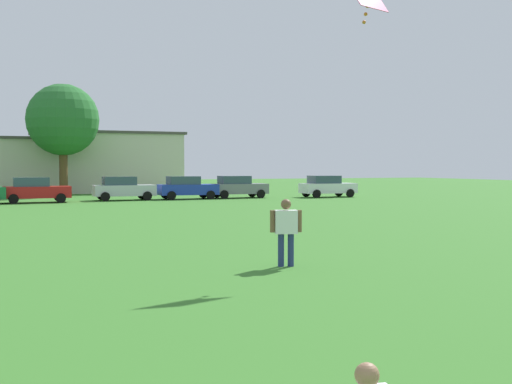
{
  "coord_description": "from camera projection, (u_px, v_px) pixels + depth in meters",
  "views": [
    {
      "loc": [
        -0.79,
        -0.76,
        2.44
      ],
      "look_at": [
        3.52,
        10.07,
        1.96
      ],
      "focal_mm": 44.62,
      "sensor_mm": 36.0,
      "label": 1
    }
  ],
  "objects": [
    {
      "name": "adult_bystander",
      "position": [
        286.0,
        227.0,
        15.39
      ],
      "size": [
        0.76,
        0.43,
        1.64
      ],
      "rotation": [
        0.0,
        0.0,
        2.87
      ],
      "color": "navy",
      "rests_on": "ground"
    },
    {
      "name": "tree_far_right",
      "position": [
        63.0,
        120.0,
        52.24
      ],
      "size": [
        5.89,
        5.89,
        9.18
      ],
      "color": "brown",
      "rests_on": "ground"
    },
    {
      "name": "house_right",
      "position": [
        107.0,
        162.0,
        59.11
      ],
      "size": [
        13.55,
        6.75,
        5.56
      ],
      "color": "beige",
      "rests_on": "ground"
    },
    {
      "name": "parked_car_white_6",
      "position": [
        327.0,
        186.0,
        49.63
      ],
      "size": [
        4.3,
        2.02,
        1.68
      ],
      "color": "white",
      "rests_on": "ground"
    },
    {
      "name": "parked_car_silver_3",
      "position": [
        123.0,
        188.0,
        45.08
      ],
      "size": [
        4.3,
        2.02,
        1.68
      ],
      "color": "silver",
      "rests_on": "ground"
    },
    {
      "name": "parked_car_gray_5",
      "position": [
        238.0,
        187.0,
        48.35
      ],
      "size": [
        4.3,
        2.02,
        1.68
      ],
      "color": "slate",
      "rests_on": "ground"
    },
    {
      "name": "house_left",
      "position": [
        27.0,
        165.0,
        56.53
      ],
      "size": [
        10.81,
        6.58,
        4.94
      ],
      "color": "beige",
      "rests_on": "ground"
    },
    {
      "name": "ground_plane",
      "position": [
        23.0,
        219.0,
        28.95
      ],
      "size": [
        160.0,
        160.0,
        0.0
      ],
      "primitive_type": "plane",
      "color": "#387528"
    },
    {
      "name": "parked_car_blue_4",
      "position": [
        187.0,
        187.0,
        46.67
      ],
      "size": [
        4.3,
        2.02,
        1.68
      ],
      "color": "#1E38AD",
      "rests_on": "ground"
    },
    {
      "name": "parked_car_red_2",
      "position": [
        35.0,
        190.0,
        42.08
      ],
      "size": [
        4.3,
        2.02,
        1.68
      ],
      "color": "red",
      "rests_on": "ground"
    }
  ]
}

